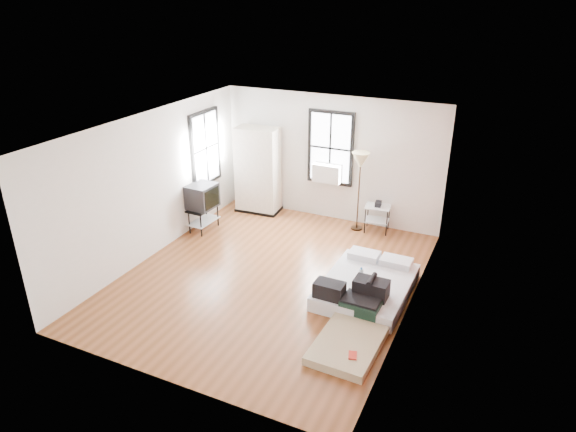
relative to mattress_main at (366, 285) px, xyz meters
The scene contains 8 objects.
ground 1.77m from the mattress_main, behind, with size 6.00×6.00×0.00m, color brown.
room_shell 2.19m from the mattress_main, behind, with size 5.02×6.02×2.80m.
mattress_main is the anchor object (origin of this frame).
mattress_bare 1.20m from the mattress_main, 80.94° to the right, with size 0.94×1.70×0.36m.
wardrobe 4.25m from the mattress_main, 144.23° to the left, with size 1.05×0.65×2.00m.
side_table 2.58m from the mattress_main, 102.03° to the left, with size 0.57×0.48×0.69m.
floor_lamp 2.93m from the mattress_main, 111.44° to the left, with size 0.37×0.37×1.73m.
tv_stand 4.12m from the mattress_main, 165.90° to the left, with size 0.55×0.76×1.04m.
Camera 1 is at (3.72, -7.20, 4.84)m, focal length 32.00 mm.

